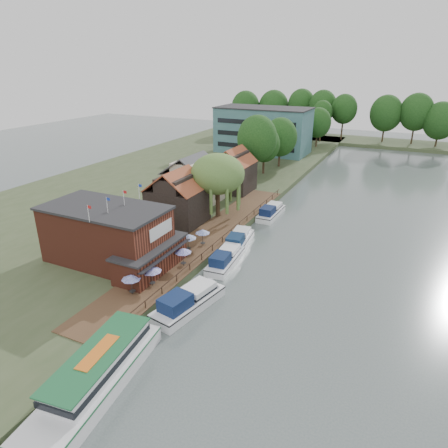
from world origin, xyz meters
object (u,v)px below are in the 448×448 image
at_px(umbrella_1, 152,276).
at_px(cruiser_2, 239,238).
at_px(umbrella_2, 183,257).
at_px(willow, 218,186).
at_px(cottage_c, 234,170).
at_px(cruiser_1, 225,257).
at_px(cottage_a, 177,197).
at_px(cottage_b, 193,179).
at_px(umbrella_4, 203,237).
at_px(umbrella_0, 132,284).
at_px(swan, 126,357).
at_px(pub, 120,237).
at_px(hotel_block, 263,130).
at_px(umbrella_3, 188,243).
at_px(tour_boat, 95,374).
at_px(cruiser_3, 271,210).
at_px(cruiser_0, 188,299).

bearing_deg(umbrella_1, cruiser_2, 77.68).
height_order(umbrella_2, cruiser_2, umbrella_2).
height_order(willow, umbrella_1, willow).
bearing_deg(cottage_c, willow, -75.96).
xyz_separation_m(umbrella_2, cruiser_1, (3.68, 4.36, -1.16)).
height_order(cottage_a, cottage_b, same).
xyz_separation_m(cottage_a, cruiser_2, (11.26, -1.83, -4.12)).
bearing_deg(cottage_b, cottage_c, 66.04).
xyz_separation_m(willow, umbrella_4, (3.22, -11.08, -3.93)).
height_order(willow, umbrella_0, willow).
xyz_separation_m(willow, swan, (7.34, -32.97, -5.99)).
bearing_deg(cottage_a, umbrella_0, -71.54).
distance_m(umbrella_4, swan, 22.36).
bearing_deg(cruiser_2, cottage_b, 132.61).
bearing_deg(pub, umbrella_1, -23.92).
distance_m(hotel_block, willow, 52.29).
height_order(umbrella_3, tour_boat, umbrella_3).
xyz_separation_m(pub, umbrella_0, (5.81, -5.39, -2.36)).
xyz_separation_m(umbrella_1, cruiser_3, (3.78, 29.25, -1.17)).
bearing_deg(umbrella_1, hotel_block, 101.26).
bearing_deg(hotel_block, umbrella_3, -77.93).
bearing_deg(cruiser_3, cottage_c, 143.97).
distance_m(cottage_c, willow, 14.46).
relative_size(umbrella_0, swan, 5.40).
height_order(cruiser_0, cruiser_2, cruiser_0).
bearing_deg(tour_boat, umbrella_3, 95.65).
relative_size(hotel_block, cottage_a, 2.95).
height_order(cottage_c, umbrella_1, cottage_c).
relative_size(pub, cottage_b, 2.08).
bearing_deg(umbrella_3, umbrella_4, 67.64).
height_order(hotel_block, umbrella_3, hotel_block).
bearing_deg(pub, umbrella_3, 48.81).
xyz_separation_m(willow, umbrella_3, (2.27, -13.41, -3.93)).
distance_m(pub, umbrella_1, 7.73).
distance_m(hotel_block, umbrella_1, 75.59).
relative_size(willow, swan, 23.69).
xyz_separation_m(willow, umbrella_1, (3.23, -22.99, -3.93)).
xyz_separation_m(cottage_a, tour_boat, (12.03, -31.88, -3.62)).
relative_size(umbrella_3, tour_boat, 0.16).
bearing_deg(cruiser_2, pub, -135.64).
distance_m(hotel_block, umbrella_3, 66.04).
bearing_deg(cottage_b, umbrella_3, -62.04).
bearing_deg(umbrella_0, cottage_a, 108.46).
bearing_deg(cruiser_2, umbrella_0, -111.20).
bearing_deg(cruiser_1, umbrella_4, 151.70).
height_order(willow, cruiser_0, willow).
relative_size(willow, umbrella_2, 4.39).
bearing_deg(cottage_c, umbrella_0, -81.62).
bearing_deg(cruiser_3, umbrella_2, -97.16).
relative_size(hotel_block, willow, 2.44).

